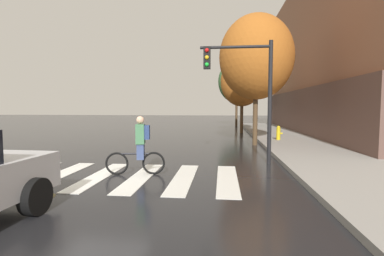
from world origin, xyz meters
TOP-DOWN VIEW (x-y plane):
  - ground_plane at (0.00, 0.00)m, footprint 120.00×120.00m
  - crosswalk_stripes at (0.06, 0.00)m, footprint 7.74×3.38m
  - manhole_cover at (-0.43, -1.96)m, footprint 0.64×0.64m
  - cyclist at (1.14, 0.30)m, footprint 1.70×0.39m
  - traffic_light_near at (4.29, 2.39)m, footprint 2.47×0.28m
  - fire_hydrant at (6.59, 8.41)m, footprint 0.33×0.22m
  - street_tree_near at (5.18, 7.16)m, footprint 3.70×3.70m
  - street_tree_mid at (4.95, 14.10)m, footprint 3.18×3.18m
  - street_tree_far at (4.96, 22.32)m, footprint 3.81×3.81m

SIDE VIEW (x-z plane):
  - ground_plane at x=0.00m, z-range 0.00..0.00m
  - manhole_cover at x=-0.43m, z-range 0.00..0.01m
  - crosswalk_stripes at x=0.06m, z-range 0.00..0.01m
  - fire_hydrant at x=6.59m, z-range 0.14..0.92m
  - cyclist at x=1.14m, z-range 0.00..1.69m
  - traffic_light_near at x=4.29m, z-range 0.76..4.96m
  - street_tree_mid at x=4.95m, z-range 0.99..6.65m
  - street_tree_near at x=5.18m, z-range 1.15..7.74m
  - street_tree_far at x=4.96m, z-range 1.19..7.97m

